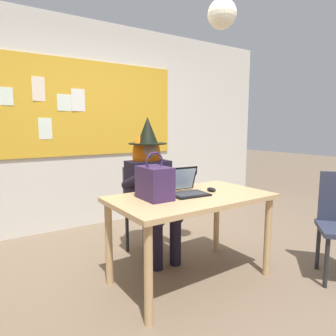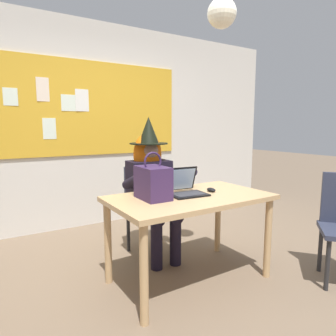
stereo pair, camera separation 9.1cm
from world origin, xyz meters
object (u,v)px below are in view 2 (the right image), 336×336
(person_costumed, at_px, (152,180))
(computer_mouse, at_px, (211,190))
(handbag, at_px, (153,182))
(chair_at_desk, at_px, (146,204))
(desk_main, at_px, (190,206))
(laptop, at_px, (185,188))

(person_costumed, distance_m, computer_mouse, 0.66)
(person_costumed, height_order, handbag, person_costumed)
(computer_mouse, relative_size, handbag, 0.28)
(chair_at_desk, height_order, computer_mouse, chair_at_desk)
(desk_main, xyz_separation_m, handbag, (-0.32, 0.06, 0.23))
(chair_at_desk, xyz_separation_m, laptop, (0.03, -0.68, 0.29))
(desk_main, relative_size, laptop, 4.10)
(desk_main, xyz_separation_m, chair_at_desk, (-0.04, 0.74, -0.14))
(chair_at_desk, height_order, person_costumed, person_costumed)
(laptop, distance_m, computer_mouse, 0.26)
(laptop, bearing_deg, desk_main, -81.61)
(laptop, xyz_separation_m, handbag, (-0.31, -0.01, 0.08))
(chair_at_desk, distance_m, handbag, 0.83)
(laptop, height_order, computer_mouse, laptop)
(desk_main, bearing_deg, chair_at_desk, 92.69)
(desk_main, bearing_deg, laptop, 94.15)
(desk_main, height_order, handbag, handbag)
(desk_main, height_order, chair_at_desk, chair_at_desk)
(chair_at_desk, bearing_deg, handbag, -26.45)
(desk_main, distance_m, laptop, 0.16)
(laptop, bearing_deg, chair_at_desk, 96.79)
(laptop, bearing_deg, person_costumed, 97.13)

